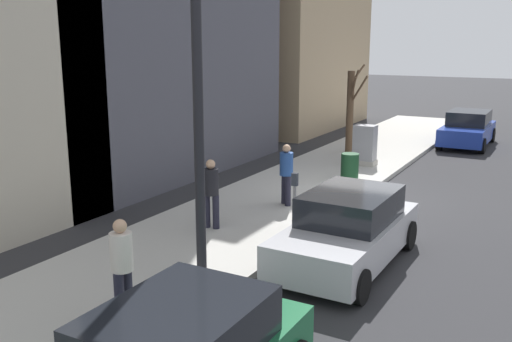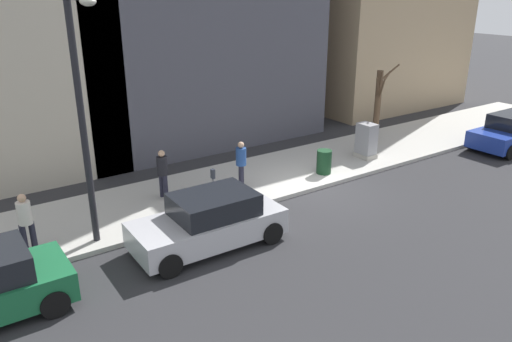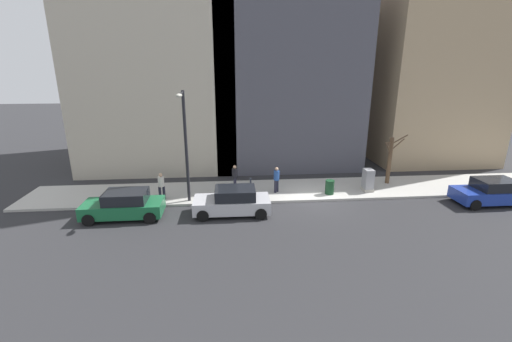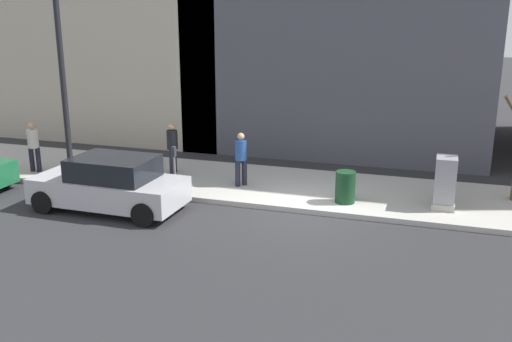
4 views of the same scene
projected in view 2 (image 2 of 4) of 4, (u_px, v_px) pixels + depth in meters
ground_plane at (317, 191)px, 17.62m from camera, size 120.00×120.00×0.00m
sidewalk at (283, 172)px, 19.14m from camera, size 4.00×36.00×0.15m
parked_car_silver at (210, 221)px, 13.67m from camera, size 1.98×4.23×1.52m
parking_meter at (213, 185)px, 15.52m from camera, size 0.14×0.10×1.35m
utility_box at (366, 141)px, 20.31m from camera, size 0.83×0.61×1.43m
streetlamp at (83, 106)px, 12.35m from camera, size 1.97×0.32×6.50m
bare_tree at (378, 104)px, 21.97m from camera, size 1.30×1.75×3.44m
trash_bin at (324, 162)px, 18.68m from camera, size 0.56×0.56×0.90m
pedestrian_near_meter at (241, 162)px, 17.22m from camera, size 0.36×0.36×1.66m
pedestrian_midblock at (163, 171)px, 16.34m from camera, size 0.40×0.36×1.66m
pedestrian_far_corner at (25, 220)px, 12.99m from camera, size 0.36×0.40×1.66m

